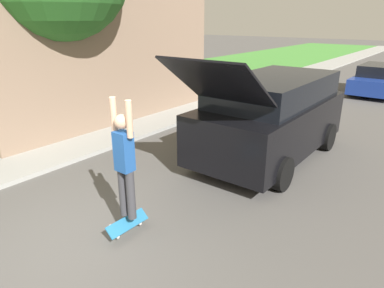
{
  "coord_description": "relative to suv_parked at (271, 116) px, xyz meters",
  "views": [
    {
      "loc": [
        4.08,
        -2.42,
        3.23
      ],
      "look_at": [
        0.5,
        2.19,
        1.08
      ],
      "focal_mm": 32.0,
      "sensor_mm": 36.0,
      "label": 1
    }
  ],
  "objects": [
    {
      "name": "lawn",
      "position": [
        -8.75,
        1.05,
        -1.02
      ],
      "size": [
        10.0,
        80.0,
        0.08
      ],
      "color": "#478E38",
      "rests_on": "ground_plane"
    },
    {
      "name": "sidewalk",
      "position": [
        -4.35,
        1.05,
        -1.01
      ],
      "size": [
        1.8,
        80.0,
        0.1
      ],
      "color": "#9E9E99",
      "rests_on": "ground_plane"
    },
    {
      "name": "car_down_street",
      "position": [
        0.49,
        10.19,
        -0.43
      ],
      "size": [
        1.85,
        4.39,
        1.3
      ],
      "color": "navy",
      "rests_on": "ground_plane"
    },
    {
      "name": "ground_plane",
      "position": [
        -0.75,
        -4.95,
        -1.06
      ],
      "size": [
        120.0,
        120.0,
        0.0
      ],
      "primitive_type": "plane",
      "color": "#54514F"
    },
    {
      "name": "skateboard",
      "position": [
        -0.29,
        -4.36,
        -0.84
      ],
      "size": [
        0.23,
        0.77,
        0.24
      ],
      "color": "#236B99",
      "rests_on": "ground_plane"
    },
    {
      "name": "skateboarder",
      "position": [
        -0.25,
        -4.36,
        0.25
      ],
      "size": [
        0.41,
        0.21,
        1.84
      ],
      "color": "#38383D",
      "rests_on": "ground_plane"
    },
    {
      "name": "suv_parked",
      "position": [
        0.0,
        0.0,
        0.0
      ],
      "size": [
        2.17,
        5.25,
        2.63
      ],
      "color": "black",
      "rests_on": "ground_plane"
    }
  ]
}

